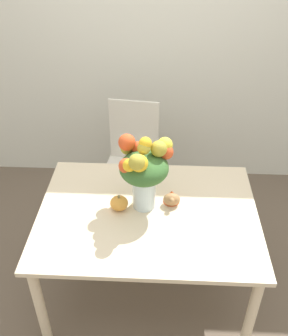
# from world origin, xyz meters

# --- Properties ---
(ground_plane) EXTENTS (12.00, 12.00, 0.00)m
(ground_plane) POSITION_xyz_m (0.00, 0.00, 0.00)
(ground_plane) COLOR brown
(wall_back) EXTENTS (8.00, 0.06, 2.70)m
(wall_back) POSITION_xyz_m (0.00, 1.44, 1.35)
(wall_back) COLOR silver
(wall_back) RESTS_ON ground_plane
(dining_table) EXTENTS (1.33, 0.99, 0.73)m
(dining_table) POSITION_xyz_m (0.00, 0.00, 0.64)
(dining_table) COLOR beige
(dining_table) RESTS_ON ground_plane
(flower_vase) EXTENTS (0.32, 0.34, 0.49)m
(flower_vase) POSITION_xyz_m (-0.03, 0.07, 1.00)
(flower_vase) COLOR silver
(flower_vase) RESTS_ON dining_table
(pumpkin) EXTENTS (0.11, 0.11, 0.10)m
(pumpkin) POSITION_xyz_m (-0.18, 0.02, 0.78)
(pumpkin) COLOR gold
(pumpkin) RESTS_ON dining_table
(turkey_figurine) EXTENTS (0.10, 0.14, 0.09)m
(turkey_figurine) POSITION_xyz_m (0.14, 0.09, 0.77)
(turkey_figurine) COLOR #A87A4C
(turkey_figurine) RESTS_ON dining_table
(dining_chair_near_window) EXTENTS (0.46, 0.46, 1.00)m
(dining_chair_near_window) POSITION_xyz_m (-0.16, 0.83, 0.51)
(dining_chair_near_window) COLOR silver
(dining_chair_near_window) RESTS_ON ground_plane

